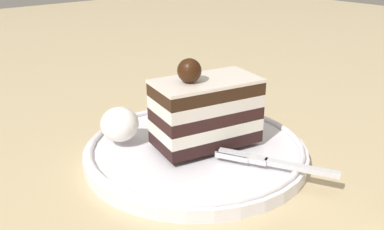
% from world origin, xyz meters
% --- Properties ---
extents(ground_plane, '(2.40, 2.40, 0.00)m').
position_xyz_m(ground_plane, '(0.00, 0.00, 0.00)').
color(ground_plane, tan).
extents(dessert_plate, '(0.22, 0.22, 0.02)m').
position_xyz_m(dessert_plate, '(0.00, -0.02, 0.01)').
color(dessert_plate, white).
rests_on(dessert_plate, ground_plane).
extents(cake_slice, '(0.11, 0.07, 0.09)m').
position_xyz_m(cake_slice, '(-0.01, -0.02, 0.05)').
color(cake_slice, black).
rests_on(cake_slice, dessert_plate).
extents(whipped_cream_dollop, '(0.04, 0.04, 0.03)m').
position_xyz_m(whipped_cream_dollop, '(0.05, -0.08, 0.03)').
color(whipped_cream_dollop, white).
rests_on(whipped_cream_dollop, dessert_plate).
extents(fork, '(0.06, 0.10, 0.00)m').
position_xyz_m(fork, '(-0.02, 0.06, 0.02)').
color(fork, silver).
rests_on(fork, dessert_plate).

